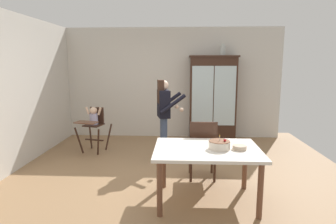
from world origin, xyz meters
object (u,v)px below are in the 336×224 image
Objects in this scene: china_cabinet at (213,98)px; adult_person at (164,109)px; ceramic_vase at (223,50)px; dining_chair_far_side at (203,146)px; birthday_cake at (219,145)px; dining_table at (207,155)px; high_chair_with_toddler at (94,121)px; serving_bowl at (240,147)px.

china_cabinet is 1.32× the size of adult_person.
ceramic_vase is 3.03m from dining_chair_far_side.
birthday_cake is 0.29× the size of dining_chair_far_side.
dining_table is at bearing 171.45° from birthday_cake.
dining_table is at bearing -172.43° from adult_person.
high_chair_with_toddler is at bearing -156.29° from china_cabinet.
high_chair_with_toddler is (-2.77, -1.13, -1.48)m from ceramic_vase.
dining_table is 0.43m from serving_bowl.
high_chair_with_toddler is 0.62× the size of adult_person.
high_chair_with_toddler is 3.36m from serving_bowl.
china_cabinet reaches higher than serving_bowl.
birthday_cake is at bearing -94.18° from china_cabinet.
china_cabinet is 1.46× the size of dining_table.
birthday_cake is at bearing 101.20° from dining_chair_far_side.
adult_person is at bearing 115.35° from birthday_cake.
adult_person is at bearing -57.12° from dining_chair_far_side.
dining_table is at bearing 174.76° from serving_bowl.
serving_bowl is (0.02, -3.27, -0.25)m from china_cabinet.
serving_bowl is at bearing -93.25° from ceramic_vase.
high_chair_with_toddler is (-2.56, -1.13, -0.36)m from china_cabinet.
ceramic_vase is 3.61m from dining_table.
serving_bowl is (1.09, -1.77, -0.20)m from adult_person.
birthday_cake is at bearing 176.79° from serving_bowl.
dining_chair_far_side is (2.17, -1.38, -0.10)m from high_chair_with_toddler.
adult_person is (1.49, -0.37, 0.31)m from high_chair_with_toddler.
dining_chair_far_side is (-0.60, -2.51, -1.58)m from ceramic_vase.
high_chair_with_toddler reaches higher than dining_table.
adult_person is at bearing 121.57° from serving_bowl.
high_chair_with_toddler is 3.02m from dining_table.
dining_table is (-0.39, -3.23, -0.37)m from china_cabinet.
serving_bowl is at bearing 117.81° from dining_chair_far_side.
serving_bowl is 0.89m from dining_chair_far_side.
dining_table is at bearing -96.95° from china_cabinet.
high_chair_with_toddler is 3.16m from birthday_cake.
china_cabinet is 3.28m from serving_bowl.
china_cabinet is at bearing 85.82° from birthday_cake.
serving_bowl is at bearing -26.54° from high_chair_with_toddler.
serving_bowl is (0.26, -0.01, -0.03)m from birthday_cake.
adult_person is 8.50× the size of serving_bowl.
dining_table is (0.68, -1.74, -0.32)m from adult_person.
ceramic_vase is at bearing 82.27° from birthday_cake.
adult_person is 5.47× the size of birthday_cake.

